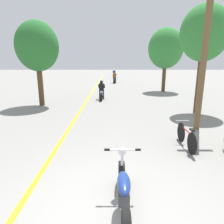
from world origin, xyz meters
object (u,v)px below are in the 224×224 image
Objects in this scene: utility_pole at (205,45)px; roadside_tree_right_near at (204,34)px; motorcycle_rider_lead at (101,92)px; motorcycle_rider_far at (114,75)px; motorcycle_rider_mid at (114,79)px; motorcycle_foreground at (123,192)px; bicycle_parked at (186,137)px; roadside_tree_left at (37,47)px; roadside_tree_right_far at (166,49)px.

utility_pole is 3.03m from roadside_tree_right_near.
motorcycle_rider_far reaches higher than motorcycle_rider_lead.
utility_pole is at bearing -79.76° from motorcycle_rider_mid.
bicycle_parked is at bearing 52.80° from motorcycle_foreground.
motorcycle_rider_lead is (-0.96, 11.23, 0.10)m from motorcycle_foreground.
motorcycle_rider_lead is 8.94m from bicycle_parked.
roadside_tree_right_near reaches higher than roadside_tree_left.
roadside_tree_left is 10.71m from motorcycle_foreground.
motorcycle_rider_lead is at bearing 123.03° from utility_pole.
motorcycle_foreground is 1.02× the size of motorcycle_rider_lead.
motorcycle_rider_far is (0.14, 30.05, 0.11)m from motorcycle_foreground.
roadside_tree_right_near is at bearing -10.87° from roadside_tree_left.
motorcycle_rider_mid is 7.85m from motorcycle_rider_far.
roadside_tree_left is 2.41× the size of motorcycle_foreground.
utility_pole reaches higher than bicycle_parked.
motorcycle_rider_lead is at bearing 110.57° from bicycle_parked.
motorcycle_rider_far is at bearing 106.16° from roadside_tree_right_far.
utility_pole is at bearing 58.98° from bicycle_parked.
motorcycle_rider_far is (1.11, 18.81, 0.01)m from motorcycle_rider_lead.
roadside_tree_right_far is 1.10× the size of roadside_tree_left.
motorcycle_rider_far is (0.02, 7.85, -0.00)m from motorcycle_rider_mid.
bicycle_parked is (-2.22, -4.56, -3.65)m from roadside_tree_right_near.
utility_pole is 1.15× the size of roadside_tree_right_far.
roadside_tree_right_far is 2.66× the size of motorcycle_foreground.
utility_pole is at bearing -112.20° from roadside_tree_right_near.
utility_pole is 1.17× the size of roadside_tree_right_near.
roadside_tree_left is at bearing 150.56° from utility_pole.
roadside_tree_right_near is at bearing -90.65° from roadside_tree_right_far.
roadside_tree_right_far is (1.20, 10.38, 0.48)m from utility_pole.
roadside_tree_right_far is at bearing 79.32° from bicycle_parked.
roadside_tree_right_far is at bearing -73.84° from motorcycle_rider_far.
motorcycle_foreground is at bearing -127.20° from bicycle_parked.
utility_pole reaches higher than motorcycle_foreground.
roadside_tree_right_near is 2.62× the size of motorcycle_foreground.
motorcycle_rider_mid reaches higher than motorcycle_rider_lead.
roadside_tree_right_near is 2.62× the size of motorcycle_rider_far.
roadside_tree_left reaches higher than motorcycle_foreground.
motorcycle_rider_far is 1.27× the size of bicycle_parked.
utility_pole is 3.16× the size of motorcycle_rider_mid.
roadside_tree_right_near is at bearing -79.36° from motorcycle_rider_far.
utility_pole reaches higher than motorcycle_rider_lead.
bicycle_parked is (2.06, -19.33, -0.17)m from motorcycle_rider_mid.
roadside_tree_right_near is 2.70× the size of motorcycle_rider_mid.
motorcycle_rider_mid is 0.97× the size of motorcycle_rider_far.
motorcycle_rider_mid is 1.23× the size of bicycle_parked.
bicycle_parked is (3.14, -8.37, -0.16)m from motorcycle_rider_lead.
motorcycle_rider_lead reaches higher than motorcycle_foreground.
roadside_tree_right_far is 2.73× the size of motorcycle_rider_mid.
motorcycle_rider_mid reaches higher than motorcycle_foreground.
motorcycle_rider_lead is 0.98× the size of motorcycle_rider_far.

